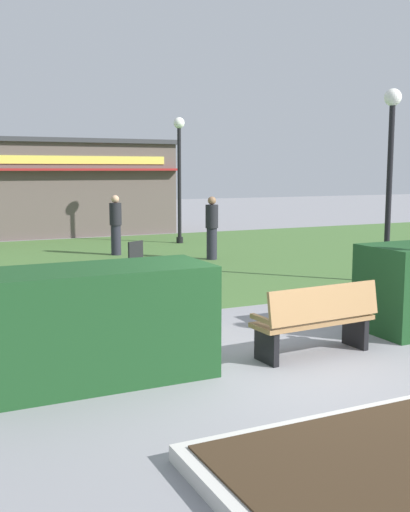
{
  "coord_description": "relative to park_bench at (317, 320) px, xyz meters",
  "views": [
    {
      "loc": [
        -4.03,
        -5.92,
        2.4
      ],
      "look_at": [
        0.23,
        3.03,
        1.0
      ],
      "focal_mm": 43.06,
      "sensor_mm": 36.0,
      "label": 1
    }
  ],
  "objects": [
    {
      "name": "cafe_chair_east",
      "position": [
        -0.45,
        6.06,
        0.05
      ],
      "size": [
        0.6,
        0.6,
        0.89
      ],
      "color": "black",
      "rests_on": "ground_plane"
    },
    {
      "name": "park_bench",
      "position": [
        0.0,
        0.0,
        0.0
      ],
      "size": [
        1.73,
        0.62,
        0.95
      ],
      "color": "#9E7547",
      "rests_on": "ground_plane"
    },
    {
      "name": "lamppost_far",
      "position": [
        3.24,
        12.1,
        2.08
      ],
      "size": [
        0.36,
        0.36,
        4.06
      ],
      "color": "black",
      "rests_on": "ground_plane"
    },
    {
      "name": "lamppost_mid",
      "position": [
        4.46,
        3.71,
        2.08
      ],
      "size": [
        0.36,
        0.36,
        4.06
      ],
      "color": "black",
      "rests_on": "ground_plane"
    },
    {
      "name": "food_kiosk",
      "position": [
        -0.52,
        17.05,
        1.27
      ],
      "size": [
        10.1,
        4.42,
        3.49
      ],
      "color": "#594C47",
      "rests_on": "ground_plane"
    },
    {
      "name": "ornamental_grass_behind_right",
      "position": [
        -1.03,
        2.03,
        0.02
      ],
      "size": [
        0.5,
        0.5,
        1.01
      ],
      "primitive_type": "cone",
      "color": "tan",
      "rests_on": "ground_plane"
    },
    {
      "name": "lawn_patch",
      "position": [
        -0.59,
        8.94,
        -0.48
      ],
      "size": [
        36.0,
        12.0,
        0.01
      ],
      "primitive_type": "cube",
      "color": "#446B33",
      "rests_on": "ground_plane"
    },
    {
      "name": "ground_plane",
      "position": [
        -0.59,
        -0.42,
        -0.48
      ],
      "size": [
        80.0,
        80.0,
        0.0
      ],
      "primitive_type": "plane",
      "color": "gray"
    },
    {
      "name": "ornamental_grass_behind_left",
      "position": [
        -1.72,
        1.78,
        0.09
      ],
      "size": [
        0.53,
        0.53,
        1.15
      ],
      "primitive_type": "cone",
      "color": "tan",
      "rests_on": "ground_plane"
    },
    {
      "name": "hedge_left",
      "position": [
        -2.85,
        0.33,
        0.17
      ],
      "size": [
        2.72,
        1.1,
        1.31
      ],
      "primitive_type": "cube",
      "color": "#19421E",
      "rests_on": "ground_plane"
    },
    {
      "name": "person_standing",
      "position": [
        0.5,
        10.26,
        0.38
      ],
      "size": [
        0.34,
        0.34,
        1.69
      ],
      "rotation": [
        0.0,
        0.0,
        1.85
      ],
      "color": "#23232D",
      "rests_on": "ground_plane"
    },
    {
      "name": "person_strolling",
      "position": [
        2.56,
        8.31,
        0.38
      ],
      "size": [
        0.34,
        0.34,
        1.69
      ],
      "rotation": [
        0.0,
        0.0,
        5.0
      ],
      "color": "#23232D",
      "rests_on": "ground_plane"
    }
  ]
}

